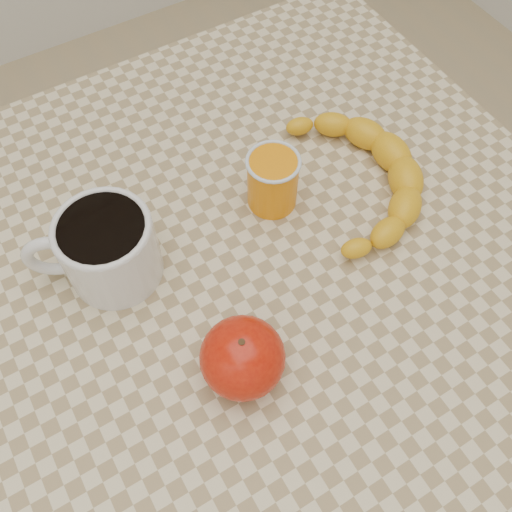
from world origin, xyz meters
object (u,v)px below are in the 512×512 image
coffee_mug (106,247)px  apple (243,358)px  banana (359,177)px  table (256,299)px  orange_juice_glass (273,180)px

coffee_mug → apple: coffee_mug is taller
banana → apple: bearing=-126.9°
table → coffee_mug: coffee_mug is taller
coffee_mug → orange_juice_glass: size_ratio=2.10×
table → coffee_mug: 0.21m
coffee_mug → orange_juice_glass: coffee_mug is taller
coffee_mug → apple: 0.19m
apple → table: bearing=53.5°
orange_juice_glass → table: bearing=-132.6°
orange_juice_glass → banana: size_ratio=0.24×
table → banana: (0.17, 0.03, 0.11)m
orange_juice_glass → apple: bearing=-129.1°
apple → banana: (0.24, 0.14, -0.02)m
table → coffee_mug: (-0.14, 0.08, 0.13)m
coffee_mug → apple: bearing=-70.0°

